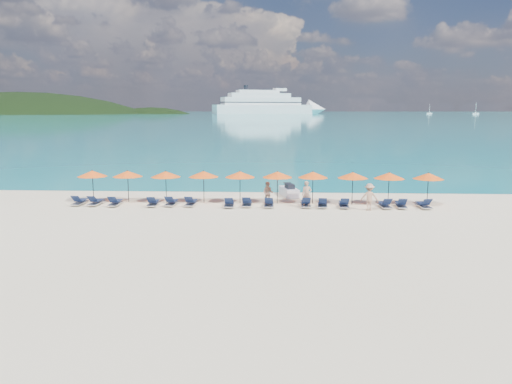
{
  "coord_description": "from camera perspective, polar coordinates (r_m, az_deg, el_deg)",
  "views": [
    {
      "loc": [
        1.5,
        -28.64,
        6.53
      ],
      "look_at": [
        0.0,
        3.0,
        1.2
      ],
      "focal_mm": 35.0,
      "sensor_mm": 36.0,
      "label": 1
    }
  ],
  "objects": [
    {
      "name": "umbrella_7",
      "position": [
        34.64,
        11.01,
        1.89
      ],
      "size": [
        2.1,
        2.1,
        2.28
      ],
      "color": "black",
      "rests_on": "ground"
    },
    {
      "name": "headland_main",
      "position": [
        645.16,
        -25.24,
        4.68
      ],
      "size": [
        374.0,
        242.0,
        126.5
      ],
      "color": "black",
      "rests_on": "ground"
    },
    {
      "name": "umbrella_0",
      "position": [
        36.72,
        -18.2,
        2.01
      ],
      "size": [
        2.1,
        2.1,
        2.28
      ],
      "color": "black",
      "rests_on": "ground"
    },
    {
      "name": "lounger_10",
      "position": [
        33.54,
        7.61,
        -1.35
      ],
      "size": [
        0.75,
        1.74,
        0.66
      ],
      "rotation": [
        0.0,
        0.0,
        -0.08
      ],
      "color": "silver",
      "rests_on": "ground"
    },
    {
      "name": "lounger_9",
      "position": [
        33.52,
        5.69,
        -1.32
      ],
      "size": [
        0.66,
        1.72,
        0.66
      ],
      "rotation": [
        0.0,
        0.0,
        0.03
      ],
      "color": "silver",
      "rests_on": "ground"
    },
    {
      "name": "lounger_0",
      "position": [
        36.16,
        -19.52,
        -1.03
      ],
      "size": [
        0.66,
        1.71,
        0.66
      ],
      "rotation": [
        0.0,
        0.0,
        -0.02
      ],
      "color": "silver",
      "rests_on": "ground"
    },
    {
      "name": "sea",
      "position": [
        688.67,
        2.62,
        8.99
      ],
      "size": [
        1600.0,
        1300.0,
        0.01
      ],
      "primitive_type": "cube",
      "color": "#1FA9B2",
      "rests_on": "ground"
    },
    {
      "name": "umbrella_4",
      "position": [
        34.46,
        -1.85,
        2.02
      ],
      "size": [
        2.1,
        2.1,
        2.28
      ],
      "color": "black",
      "rests_on": "ground"
    },
    {
      "name": "lounger_2",
      "position": [
        35.08,
        -15.8,
        -1.15
      ],
      "size": [
        0.63,
        1.71,
        0.66
      ],
      "rotation": [
        0.0,
        0.0,
        0.01
      ],
      "color": "silver",
      "rests_on": "ground"
    },
    {
      "name": "cruise_ship",
      "position": [
        587.07,
        1.95,
        9.89
      ],
      "size": [
        136.5,
        74.39,
        38.66
      ],
      "rotation": [
        0.0,
        0.0,
        0.4
      ],
      "color": "white",
      "rests_on": "ground"
    },
    {
      "name": "lounger_3",
      "position": [
        34.38,
        -11.68,
        -1.2
      ],
      "size": [
        0.69,
        1.72,
        0.66
      ],
      "rotation": [
        0.0,
        0.0,
        0.04
      ],
      "color": "silver",
      "rests_on": "ground"
    },
    {
      "name": "beachgoer_c",
      "position": [
        32.96,
        12.83,
        -0.56
      ],
      "size": [
        1.22,
        0.73,
        1.76
      ],
      "primitive_type": "imported",
      "rotation": [
        0.0,
        0.0,
        2.96
      ],
      "color": "tan",
      "rests_on": "ground"
    },
    {
      "name": "umbrella_8",
      "position": [
        35.01,
        14.98,
        1.82
      ],
      "size": [
        2.1,
        2.1,
        2.28
      ],
      "color": "black",
      "rests_on": "ground"
    },
    {
      "name": "sailboat_far",
      "position": [
        605.83,
        19.19,
        8.51
      ],
      "size": [
        6.07,
        2.02,
        11.13
      ],
      "color": "white",
      "rests_on": "ground"
    },
    {
      "name": "sailboat_near",
      "position": [
        589.77,
        23.8,
        8.24
      ],
      "size": [
        6.82,
        2.27,
        12.49
      ],
      "color": "white",
      "rests_on": "ground"
    },
    {
      "name": "umbrella_9",
      "position": [
        35.6,
        19.11,
        1.74
      ],
      "size": [
        2.1,
        2.1,
        2.28
      ],
      "color": "black",
      "rests_on": "ground"
    },
    {
      "name": "lounger_8",
      "position": [
        33.38,
        1.48,
        -1.32
      ],
      "size": [
        0.62,
        1.7,
        0.66
      ],
      "rotation": [
        0.0,
        0.0,
        -0.0
      ],
      "color": "silver",
      "rests_on": "ground"
    },
    {
      "name": "lounger_12",
      "position": [
        34.1,
        14.5,
        -1.39
      ],
      "size": [
        0.75,
        1.74,
        0.66
      ],
      "rotation": [
        0.0,
        0.0,
        0.07
      ],
      "color": "silver",
      "rests_on": "ground"
    },
    {
      "name": "umbrella_6",
      "position": [
        34.49,
        6.53,
        1.97
      ],
      "size": [
        2.1,
        2.1,
        2.28
      ],
      "color": "black",
      "rests_on": "ground"
    },
    {
      "name": "lounger_14",
      "position": [
        34.76,
        18.62,
        -1.39
      ],
      "size": [
        0.78,
        1.75,
        0.66
      ],
      "rotation": [
        0.0,
        0.0,
        0.09
      ],
      "color": "silver",
      "rests_on": "ground"
    },
    {
      "name": "umbrella_1",
      "position": [
        35.95,
        -14.46,
        2.04
      ],
      "size": [
        2.1,
        2.1,
        2.28
      ],
      "color": "black",
      "rests_on": "ground"
    },
    {
      "name": "lounger_6",
      "position": [
        33.37,
        -3.09,
        -1.33
      ],
      "size": [
        0.72,
        1.73,
        0.66
      ],
      "rotation": [
        0.0,
        0.0,
        0.06
      ],
      "color": "silver",
      "rests_on": "ground"
    },
    {
      "name": "beachgoer_a",
      "position": [
        33.21,
        5.82,
        -0.28
      ],
      "size": [
        0.65,
        0.43,
        1.78
      ],
      "primitive_type": "imported",
      "rotation": [
        0.0,
        0.0,
        0.01
      ],
      "color": "tan",
      "rests_on": "ground"
    },
    {
      "name": "ground",
      "position": [
        29.41,
        -0.28,
        -3.28
      ],
      "size": [
        1400.0,
        1400.0,
        0.0
      ],
      "primitive_type": "plane",
      "color": "beige"
    },
    {
      "name": "lounger_4",
      "position": [
        34.28,
        -9.64,
        -1.16
      ],
      "size": [
        0.71,
        1.73,
        0.66
      ],
      "rotation": [
        0.0,
        0.0,
        -0.05
      ],
      "color": "silver",
      "rests_on": "ground"
    },
    {
      "name": "umbrella_5",
      "position": [
        34.41,
        2.47,
        2.01
      ],
      "size": [
        2.1,
        2.1,
        2.28
      ],
      "color": "black",
      "rests_on": "ground"
    },
    {
      "name": "lounger_5",
      "position": [
        34.06,
        -7.45,
        -1.18
      ],
      "size": [
        0.71,
        1.73,
        0.66
      ],
      "rotation": [
        0.0,
        0.0,
        -0.05
      ],
      "color": "silver",
      "rests_on": "ground"
    },
    {
      "name": "lounger_13",
      "position": [
        34.41,
        16.24,
        -1.37
      ],
      "size": [
        0.75,
        1.74,
        0.66
      ],
      "rotation": [
        0.0,
        0.0,
        -0.08
      ],
      "color": "silver",
      "rests_on": "ground"
    },
    {
      "name": "lounger_7",
      "position": [
        33.52,
        -1.05,
        -1.27
      ],
      "size": [
        0.63,
        1.7,
        0.66
      ],
      "rotation": [
        0.0,
        0.0,
        -0.01
      ],
      "color": "silver",
      "rests_on": "ground"
    },
    {
      "name": "lounger_11",
      "position": [
        33.66,
        10.01,
        -1.37
      ],
      "size": [
        0.69,
        1.72,
        0.66
      ],
      "rotation": [
        0.0,
        0.0,
        -0.04
      ],
      "color": "silver",
      "rests_on": "ground"
    },
    {
      "name": "jetski",
      "position": [
        37.55,
        3.8,
        0.1
      ],
      "size": [
        1.54,
        2.75,
        0.92
      ],
      "rotation": [
        0.0,
        0.0,
        0.23
      ],
      "color": "white",
      "rests_on": "ground"
    },
    {
      "name": "lounger_1",
      "position": [
        35.68,
        -17.84,
        -1.07
      ],
      "size": [
        0.74,
        1.74,
        0.66
      ],
      "rotation": [
        0.0,
        0.0,
        -0.07
      ],
      "color": "silver",
      "rests_on": "ground"
    },
    {
      "name": "headland_small",
      "position": [
        609.24,
        -11.74,
        5.44
      ],
      "size": [
        162.0,
        126.0,
        85.5
      ],
      "color": "black",
      "rests_on": "ground"
    },
    {
      "name": "beachgoer_b",
      "position": [
        34.37,
        1.38,
        -0.11
      ],
      "size": [
        0.81,
        0.57,
        1.53
      ],
      "primitive_type": "imported",
      "rotation": [
        0.0,
        0.0,
        -0.2
      ],
      "color": "tan",
      "rests_on": "ground"
    },
    {
      "name": "umbrella_2",
      "position": [
        35.14,
        -10.28,
        2.02
      ],
      "size": [
        2.1,
        2.1,
        2.28
      ],
      "color": "black",
      "rests_on": "ground"
    },
    {
      "name": "umbrella_3",
      "position": [
        34.81,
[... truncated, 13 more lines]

